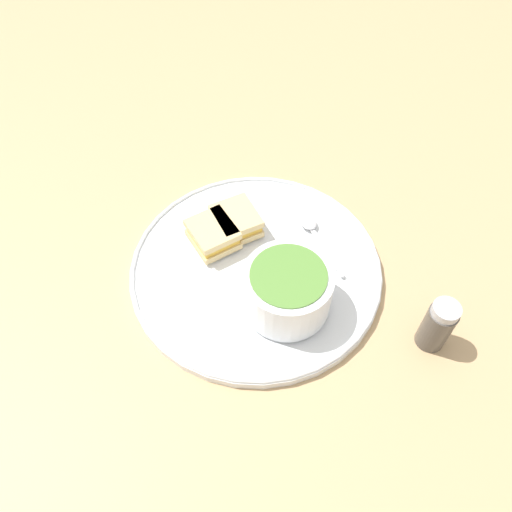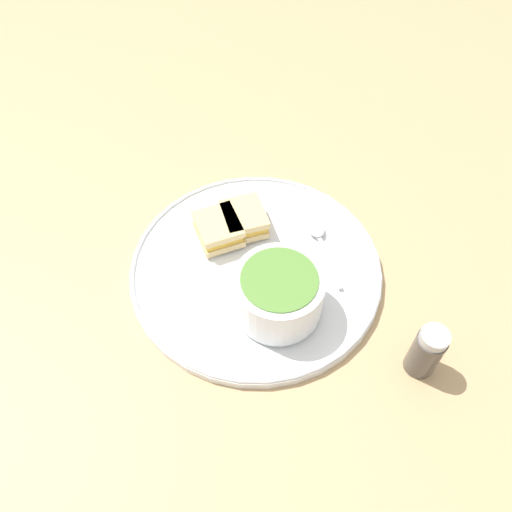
% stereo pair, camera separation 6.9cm
% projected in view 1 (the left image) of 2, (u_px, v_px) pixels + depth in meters
% --- Properties ---
extents(ground_plane, '(2.40, 2.40, 0.00)m').
position_uv_depth(ground_plane, '(256.00, 271.00, 0.72)').
color(ground_plane, tan).
extents(plate, '(0.36, 0.36, 0.02)m').
position_uv_depth(plate, '(256.00, 267.00, 0.71)').
color(plate, white).
rests_on(plate, ground_plane).
extents(soup_bowl, '(0.11, 0.11, 0.07)m').
position_uv_depth(soup_bowl, '(287.00, 290.00, 0.64)').
color(soup_bowl, white).
rests_on(soup_bowl, plate).
extents(spoon, '(0.06, 0.12, 0.01)m').
position_uv_depth(spoon, '(311.00, 227.00, 0.74)').
color(spoon, silver).
rests_on(spoon, plate).
extents(sandwich_half_near, '(0.08, 0.08, 0.03)m').
position_uv_depth(sandwich_half_near, '(236.00, 221.00, 0.73)').
color(sandwich_half_near, '#DBBC7F').
rests_on(sandwich_half_near, plate).
extents(sandwich_half_far, '(0.08, 0.08, 0.03)m').
position_uv_depth(sandwich_half_far, '(213.00, 234.00, 0.71)').
color(sandwich_half_far, '#DBBC7F').
rests_on(sandwich_half_far, plate).
extents(salt_shaker, '(0.04, 0.04, 0.08)m').
position_uv_depth(salt_shaker, '(437.00, 325.00, 0.62)').
color(salt_shaker, '#4C4742').
rests_on(salt_shaker, ground_plane).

